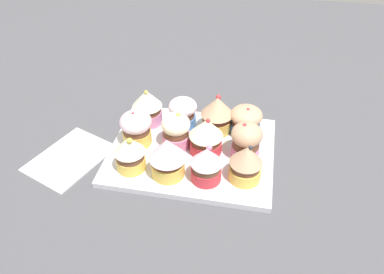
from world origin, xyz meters
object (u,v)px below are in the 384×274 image
object	(u,v)px
cupcake_11	(246,120)
cupcake_8	(147,106)
cupcake_0	(130,153)
cupcake_5	(176,130)
napkin	(70,157)
cupcake_6	(206,136)
cupcake_2	(206,164)
baking_tray	(192,151)
cupcake_10	(217,113)
cupcake_9	(183,112)
cupcake_1	(167,157)
cupcake_3	(246,163)
cupcake_7	(246,140)
cupcake_4	(137,127)

from	to	relation	value
cupcake_11	cupcake_8	bearing A→B (deg)	-179.89
cupcake_11	cupcake_0	bearing A→B (deg)	-144.28
cupcake_5	napkin	bearing A→B (deg)	-161.32
cupcake_6	napkin	bearing A→B (deg)	-167.63
cupcake_2	cupcake_5	world-z (taller)	same
cupcake_6	cupcake_8	world-z (taller)	cupcake_8
baking_tray	cupcake_10	distance (cm)	9.18
cupcake_0	cupcake_6	world-z (taller)	cupcake_6
baking_tray	cupcake_10	bearing A→B (deg)	60.85
cupcake_8	cupcake_10	distance (cm)	14.53
cupcake_9	napkin	world-z (taller)	cupcake_9
cupcake_5	cupcake_6	xyz separation A→B (cm)	(6.00, -1.03, 0.26)
cupcake_0	cupcake_8	xyz separation A→B (cm)	(-0.71, 14.12, 0.35)
cupcake_0	cupcake_6	size ratio (longest dim) A/B	0.95
baking_tray	cupcake_0	size ratio (longest dim) A/B	4.28
cupcake_1	cupcake_9	size ratio (longest dim) A/B	1.25
cupcake_3	cupcake_8	size ratio (longest dim) A/B	0.94
cupcake_0	cupcake_5	size ratio (longest dim) A/B	0.98
cupcake_7	cupcake_11	bearing A→B (deg)	94.46
baking_tray	napkin	distance (cm)	23.81
cupcake_6	cupcake_7	bearing A→B (deg)	1.14
cupcake_6	cupcake_10	distance (cm)	7.18
cupcake_9	cupcake_10	xyz separation A→B (cm)	(7.09, -0.37, 0.85)
cupcake_2	cupcake_3	world-z (taller)	same
cupcake_0	cupcake_1	world-z (taller)	cupcake_1
cupcake_11	cupcake_1	bearing A→B (deg)	-131.05
cupcake_5	cupcake_10	xyz separation A→B (cm)	(7.12, 6.05, 0.59)
baking_tray	cupcake_9	world-z (taller)	cupcake_9
cupcake_4	cupcake_5	xyz separation A→B (cm)	(7.66, 0.51, -0.11)
cupcake_2	cupcake_3	distance (cm)	6.85
cupcake_4	cupcake_6	world-z (taller)	cupcake_6
cupcake_3	napkin	size ratio (longest dim) A/B	0.50
cupcake_8	cupcake_7	bearing A→B (deg)	-18.62
cupcake_5	cupcake_7	bearing A→B (deg)	-3.73
cupcake_5	cupcake_0	bearing A→B (deg)	-130.15
cupcake_3	cupcake_9	distance (cm)	19.20
cupcake_1	cupcake_11	bearing A→B (deg)	48.95
cupcake_4	cupcake_1	bearing A→B (deg)	-44.20
cupcake_3	cupcake_11	xyz separation A→B (cm)	(-0.96, 13.01, -0.53)
baking_tray	cupcake_10	xyz separation A→B (cm)	(3.82, 6.85, 4.77)
cupcake_9	cupcake_7	bearing A→B (deg)	-28.40
cupcake_1	cupcake_11	size ratio (longest dim) A/B	1.23
baking_tray	cupcake_8	distance (cm)	13.57
cupcake_11	napkin	world-z (taller)	cupcake_11
baking_tray	napkin	bearing A→B (deg)	-165.69
cupcake_1	napkin	bearing A→B (deg)	175.41
napkin	cupcake_4	bearing A→B (deg)	27.03
cupcake_6	cupcake_3	bearing A→B (deg)	-35.95
cupcake_5	cupcake_11	world-z (taller)	cupcake_5
baking_tray	cupcake_6	size ratio (longest dim) A/B	4.07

